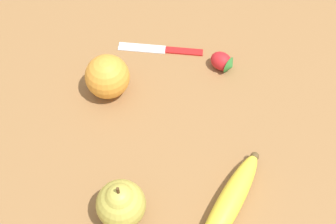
{
  "coord_description": "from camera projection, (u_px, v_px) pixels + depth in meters",
  "views": [
    {
      "loc": [
        0.1,
        0.47,
        0.76
      ],
      "look_at": [
        0.02,
        -0.02,
        0.03
      ],
      "focal_mm": 50.0,
      "sensor_mm": 36.0,
      "label": 1
    }
  ],
  "objects": [
    {
      "name": "ground_plane",
      "position": [
        182.0,
        126.0,
        0.89
      ],
      "size": [
        3.0,
        3.0,
        0.0
      ],
      "primitive_type": "plane",
      "color": "olive"
    },
    {
      "name": "orange",
      "position": [
        107.0,
        77.0,
        0.9
      ],
      "size": [
        0.09,
        0.09,
        0.09
      ],
      "color": "orange",
      "rests_on": "ground_plane"
    },
    {
      "name": "paring_knife",
      "position": [
        164.0,
        49.0,
        1.0
      ],
      "size": [
        0.18,
        0.06,
        0.01
      ],
      "rotation": [
        0.0,
        0.0,
        4.46
      ],
      "color": "silver",
      "rests_on": "ground_plane"
    },
    {
      "name": "strawberry",
      "position": [
        223.0,
        62.0,
        0.96
      ],
      "size": [
        0.06,
        0.06,
        0.04
      ],
      "rotation": [
        0.0,
        0.0,
        2.35
      ],
      "color": "red",
      "rests_on": "ground_plane"
    },
    {
      "name": "banana",
      "position": [
        228.0,
        206.0,
        0.78
      ],
      "size": [
        0.17,
        0.2,
        0.04
      ],
      "rotation": [
        0.0,
        0.0,
        0.9
      ],
      "color": "yellow",
      "rests_on": "ground_plane"
    },
    {
      "name": "pear",
      "position": [
        121.0,
        203.0,
        0.76
      ],
      "size": [
        0.08,
        0.08,
        0.1
      ],
      "color": "#B7AD47",
      "rests_on": "ground_plane"
    }
  ]
}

